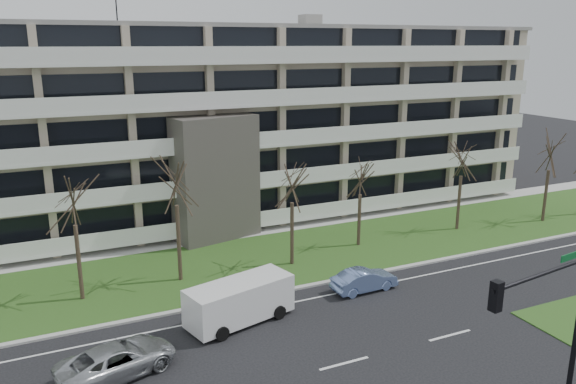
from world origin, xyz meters
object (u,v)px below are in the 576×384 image
silver_pickup (117,360)px  blue_sedan (364,280)px  traffic_signal (552,316)px  white_van (241,298)px

silver_pickup → blue_sedan: silver_pickup is taller
blue_sedan → traffic_signal: size_ratio=0.60×
traffic_signal → white_van: bearing=115.3°
blue_sedan → white_van: 7.81m
silver_pickup → blue_sedan: 14.56m
silver_pickup → white_van: size_ratio=0.86×
silver_pickup → white_van: (6.51, 2.35, 0.59)m
silver_pickup → traffic_signal: traffic_signal is taller
blue_sedan → white_van: white_van is taller
silver_pickup → blue_sedan: size_ratio=1.30×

